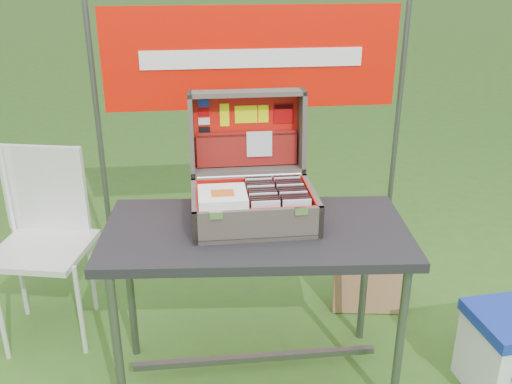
{
  "coord_description": "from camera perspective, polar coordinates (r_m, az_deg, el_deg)",
  "views": [
    {
      "loc": [
        -0.33,
        -2.0,
        1.83
      ],
      "look_at": [
        -0.09,
        0.1,
        0.94
      ],
      "focal_mm": 40.0,
      "sensor_mm": 36.0,
      "label": 1
    }
  ],
  "objects": [
    {
      "name": "cd_right_10",
      "position": [
        2.43,
        3.25,
        -0.28
      ],
      "size": [
        0.11,
        0.01,
        0.13
      ],
      "primitive_type": "cube",
      "color": "black",
      "rests_on": "suitcase_liner_floor"
    },
    {
      "name": "songbook_1",
      "position": [
        2.26,
        -3.36,
        -0.67
      ],
      "size": [
        0.19,
        0.19,
        0.0
      ],
      "primitive_type": "cube",
      "color": "white",
      "rests_on": "suitcase_base_wall_front"
    },
    {
      "name": "table_leg_fl",
      "position": [
        2.37,
        -13.57,
        -15.95
      ],
      "size": [
        0.04,
        0.04,
        0.74
      ],
      "primitive_type": "cylinder",
      "color": "#59595B",
      "rests_on": "ground"
    },
    {
      "name": "songbook_6",
      "position": [
        2.25,
        -3.38,
        -0.09
      ],
      "size": [
        0.19,
        0.19,
        0.0
      ],
      "primitive_type": "cube",
      "color": "white",
      "rests_on": "suitcase_base_wall_front"
    },
    {
      "name": "cd_right_0",
      "position": [
        2.25,
        4.08,
        -2.28
      ],
      "size": [
        0.11,
        0.01,
        0.13
      ],
      "primitive_type": "cube",
      "color": "silver",
      "rests_on": "suitcase_liner_floor"
    },
    {
      "name": "suitcase_lid_rim_far",
      "position": [
        2.5,
        -0.95,
        9.87
      ],
      "size": [
        0.51,
        0.14,
        0.03
      ],
      "primitive_type": "cube",
      "rotation": [
        -1.66,
        0.0,
        0.0
      ],
      "color": "#63584D",
      "rests_on": "suitcase_lid_back"
    },
    {
      "name": "songbook_4",
      "position": [
        2.26,
        -3.37,
        -0.32
      ],
      "size": [
        0.19,
        0.19,
        0.0
      ],
      "primitive_type": "cube",
      "color": "white",
      "rests_on": "suitcase_base_wall_front"
    },
    {
      "name": "cd_left_11",
      "position": [
        2.44,
        0.31,
        -0.23
      ],
      "size": [
        0.11,
        0.01,
        0.13
      ],
      "primitive_type": "cube",
      "color": "black",
      "rests_on": "suitcase_liner_floor"
    },
    {
      "name": "cd_right_6",
      "position": [
        2.36,
        3.57,
        -1.05
      ],
      "size": [
        0.11,
        0.01,
        0.13
      ],
      "primitive_type": "cube",
      "color": "black",
      "rests_on": "suitcase_liner_floor"
    },
    {
      "name": "suitcase_liner_wall_right",
      "position": [
        2.4,
        5.31,
        -1.06
      ],
      "size": [
        0.01,
        0.32,
        0.12
      ],
      "primitive_type": "cube",
      "color": "red",
      "rests_on": "suitcase_base_bottom"
    },
    {
      "name": "chair_leg_fl",
      "position": [
        3.01,
        -24.2,
        -11.24
      ],
      "size": [
        0.02,
        0.02,
        0.49
      ],
      "primitive_type": "cylinder",
      "color": "silver",
      "rests_on": "ground"
    },
    {
      "name": "suitcase_liner_wall_front",
      "position": [
        2.22,
        0.23,
        -3.01
      ],
      "size": [
        0.47,
        0.01,
        0.12
      ],
      "primitive_type": "cube",
      "color": "red",
      "rests_on": "suitcase_base_bottom"
    },
    {
      "name": "banner_post_left",
      "position": [
        3.29,
        -15.31,
        4.78
      ],
      "size": [
        0.03,
        0.03,
        1.7
      ],
      "primitive_type": "cylinder",
      "color": "#59595B",
      "rests_on": "ground"
    },
    {
      "name": "table_leg_fr",
      "position": [
        2.48,
        14.23,
        -14.03
      ],
      "size": [
        0.04,
        0.04,
        0.74
      ],
      "primitive_type": "cylinder",
      "color": "#59595B",
      "rests_on": "ground"
    },
    {
      "name": "songbook_2",
      "position": [
        2.26,
        -3.36,
        -0.56
      ],
      "size": [
        0.19,
        0.19,
        0.0
      ],
      "primitive_type": "cube",
      "color": "white",
      "rests_on": "suitcase_base_wall_front"
    },
    {
      "name": "suitcase_lid_rim_near",
      "position": [
        2.57,
        -0.84,
        2.24
      ],
      "size": [
        0.51,
        0.14,
        0.03
      ],
      "primitive_type": "cube",
      "rotation": [
        -1.66,
        0.0,
        0.0
      ],
      "color": "#63584D",
      "rests_on": "suitcase_lid_back"
    },
    {
      "name": "cd_left_10",
      "position": [
        2.42,
        0.37,
        -0.41
      ],
      "size": [
        0.11,
        0.01,
        0.13
      ],
      "primitive_type": "cube",
      "color": "black",
      "rests_on": "suitcase_liner_floor"
    },
    {
      "name": "table_top",
      "position": [
        2.35,
        -0.01,
        -4.07
      ],
      "size": [
        1.3,
        0.72,
        0.04
      ],
      "primitive_type": "cube",
      "rotation": [
        0.0,
        0.0,
        -0.08
      ],
      "color": "#252529",
      "rests_on": "ground"
    },
    {
      "name": "suitcase_base_bottom",
      "position": [
        2.39,
        -0.22,
        -2.82
      ],
      "size": [
        0.51,
        0.36,
        0.02
      ],
      "primitive_type": "cube",
      "color": "#63584D",
      "rests_on": "table_top"
    },
    {
      "name": "cd_left_8",
      "position": [
        2.38,
        0.48,
        -0.79
      ],
      "size": [
        0.11,
        0.01,
        0.13
      ],
      "primitive_type": "cube",
      "color": "silver",
      "rests_on": "suitcase_liner_floor"
    },
    {
      "name": "suitcase_lid_back",
      "position": [
        2.58,
        -1.02,
        6.27
      ],
      "size": [
        0.51,
        0.05,
        0.37
      ],
      "primitive_type": "cube",
      "rotation": [
        -1.66,
        0.0,
        0.0
      ],
      "color": "#63584D",
      "rests_on": "suitcase_base_wall_back"
    },
    {
      "name": "cd_right_12",
      "position": [
        2.47,
        3.09,
        0.08
      ],
      "size": [
        0.11,
        0.01,
        0.13
      ],
      "primitive_type": "cube",
      "color": "silver",
      "rests_on": "suitcase_liner_floor"
    },
    {
      "name": "suitcase_base_wall_back",
      "position": [
        2.52,
        -0.65,
        0.07
      ],
      "size": [
        0.51,
        0.02,
        0.14
      ],
      "primitive_type": "cube",
      "color": "#63584D",
      "rests_on": "table_top"
    },
    {
      "name": "cd_right_1",
      "position": [
        2.27,
        3.99,
        -2.07
      ],
      "size": [
        0.11,
        0.01,
        0.13
      ],
      "primitive_type": "cube",
      "color": "black",
      "rests_on": "suitcase_liner_floor"
    },
    {
      "name": "songbook_5",
      "position": [
        2.26,
        -3.37,
        -0.21
      ],
      "size": [
        0.19,
        0.19,
        0.0
      ],
      "primitive_type": "cube",
      "color": "white",
      "rests_on": "suitcase_base_wall_front"
    },
    {
      "name": "suitcase_lid_rim_right",
      "position": [
        2.56,
        4.61,
        6.16
      ],
      "size": [
        0.02,
        0.17,
        0.38
      ],
      "primitive_type": "cube",
      "rotation": [
        -1.66,
        0.0,
        0.0
      ],
      "color": "#63584D",
      "rests_on": "suitcase_lid_back"
    },
    {
      "name": "lid_card_neon_main",
      "position": [
        2.55,
        -1.0,
        7.77
      ],
      "size": [
        0.1,
        0.01,
        0.08
      ],
      "primitive_type": "cube",
      "rotation": [
        -1.66,
        0.0,
        0.0
      ],
      "color": "#DCEC02",
      "rests_on": "suitcase_lid_liner"
    },
    {
      "name": "chair_leg_fr",
      "position": [
        2.91,
        -17.18,
        -11.28
      ],
      "size": [
        0.02,
        0.02,
        0.49
      ],
      "primitive_type": "cylinder",
      "color": "silver",
      "rests_on": "ground"
    },
    {
      "name": "lid_sticker_cc_b",
      "position": [
        2.54,
        -5.25,
        7.95
      ],
      "size": [
        0.05,
        0.01,
        0.03
      ],
      "primitive_type": "cube",
      "rotation": [
        -1.66,
        0.0,
        0.0
      ],
      "color": "#A40407",
      "rests_on": "suitcase_lid_liner"
    },
    {
      "name": "suitcase_base_wall_left",
      "position": [
        2.35,
        -6.17,
        -1.82
      ],
      "size": [
        0.02,
        0.36,
        0.14
      ],
      "primitive_type": "cube",
      "color": "#63584D",
      "rests_on": "table_top"
    },
    {
      "name": "lid_sticker_cc_c",
      "position": [
        2.55,
        -5.22,
        7.06
      ],
      "size": [
        0.05,
        0.01,
        0.03
      ],
      "primitive_type": "cube",
      "rotation": [
        -1.66,
        0.0,
        0.0
      ],
      "color": "white",
      "rests_on": "suitcase_lid_liner"
    },
    {
      "name": "suitcase_lid_rim_left",
      "position": [
        2.52,
        -6.49,
        5.78
      ],
      "size": [
        0.02,
        0.17,
        0.38
      ],
      "primitive_type": "cube",
      "rotation": [
        -1.66,
        0.0,
        0.0
      ],
      "color": "#63584D",
      "rests_on": "suitcase_lid_back"
    },
    {
      "name": "suitcase_liner_wall_left",
      "position": [
        2.35,
        -5.86,
        -1.59
      ],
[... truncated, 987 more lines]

